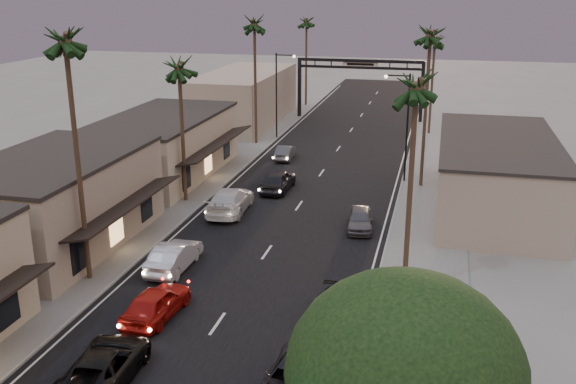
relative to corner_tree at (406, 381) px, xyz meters
The scene contains 28 objects.
ground 34.43m from the corner_tree, 106.23° to the left, with size 200.00×200.00×0.00m, color slate.
road 39.19m from the corner_tree, 104.16° to the left, with size 14.00×120.00×0.02m, color black.
sidewalk_left 48.78m from the corner_tree, 113.07° to the left, with size 5.00×92.00×0.12m, color slate.
sidewalk_right 44.94m from the corner_tree, 89.97° to the left, with size 5.00×92.00×0.12m, color slate.
storefront_mid 29.32m from the corner_tree, 140.47° to the left, with size 8.00×14.00×5.50m, color gray.
storefront_far 41.37m from the corner_tree, 123.05° to the left, with size 8.00×16.00×5.00m, color tan.
storefront_dist 61.86m from the corner_tree, 111.33° to the left, with size 8.00×20.00×6.00m, color gray.
building_right 33.05m from the corner_tree, 82.09° to the left, with size 8.00×18.00×5.00m, color gray.
corner_tree is the anchor object (origin of this frame).
arch 63.26m from the corner_tree, 98.62° to the left, with size 15.20×0.40×7.27m.
streetlight_right 37.64m from the corner_tree, 93.89° to the left, with size 2.13×0.30×9.00m.
streetlight_left 53.15m from the corner_tree, 107.97° to the left, with size 2.13×0.30×9.00m.
palm_lb 24.36m from the corner_tree, 141.17° to the left, with size 3.20×3.20×15.20m.
palm_lc 34.09m from the corner_tree, 122.34° to the left, with size 3.20×3.20×12.20m.
palm_ld 51.28m from the corner_tree, 110.81° to the left, with size 3.20×3.20×14.20m.
palm_ra 17.45m from the corner_tree, 93.03° to the left, with size 3.20×3.20×13.20m.
palm_rb 37.12m from the corner_tree, 91.37° to the left, with size 3.20×3.20×14.20m.
palm_rc 56.74m from the corner_tree, 90.89° to the left, with size 3.20×3.20×12.20m.
palm_far 72.96m from the corner_tree, 104.14° to the left, with size 3.20×3.20×13.20m.
oncoming_red 17.81m from the corner_tree, 137.68° to the left, with size 1.88×4.68×1.59m, color #9B0F0B.
oncoming_pickup 14.70m from the corner_tree, 154.27° to the left, with size 2.54×5.50×1.53m, color black.
oncoming_silver 22.61m from the corner_tree, 129.55° to the left, with size 1.69×4.85×1.60m, color #AAAAAF.
oncoming_white 30.88m from the corner_tree, 117.39° to the left, with size 2.48×6.11×1.77m, color silver.
oncoming_dgrey 35.30m from the corner_tree, 110.01° to the left, with size 2.01×5.00×1.70m, color black.
oncoming_grey_far 44.82m from the corner_tree, 107.91° to the left, with size 1.41×4.05×1.34m, color #434347.
curbside_near 9.50m from the corner_tree, 124.12° to the left, with size 2.58×5.59×1.55m, color black.
curbside_black 14.22m from the corner_tree, 107.49° to the left, with size 1.92×4.73×1.37m, color black.
curbside_grey 26.78m from the corner_tree, 99.75° to the left, with size 1.67×4.15×1.41m, color #4E4D53.
Camera 1 is at (9.86, -7.04, 15.68)m, focal length 40.00 mm.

